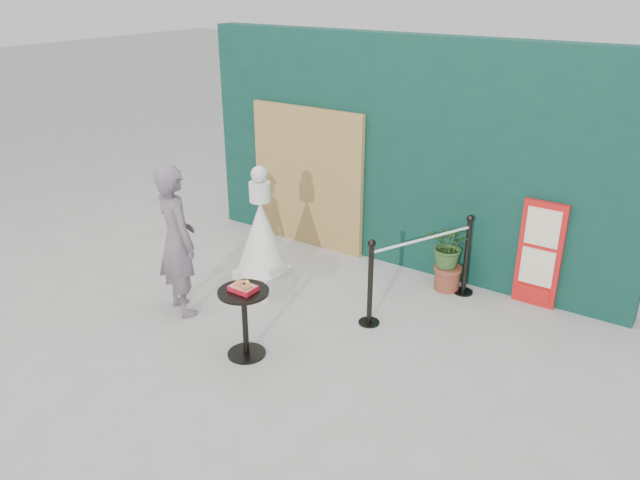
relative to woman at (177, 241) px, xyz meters
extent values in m
plane|color=#ADAAA5|center=(1.47, -0.49, -0.89)|extent=(60.00, 60.00, 0.00)
cube|color=#0B312C|center=(1.47, 2.66, 0.61)|extent=(6.00, 0.30, 3.00)
cube|color=tan|center=(0.07, 2.45, 0.11)|extent=(1.80, 0.08, 2.00)
imported|color=slate|center=(0.00, 0.00, 0.00)|extent=(0.76, 0.63, 1.77)
cube|color=red|center=(3.37, 2.47, -0.24)|extent=(0.50, 0.06, 1.30)
cube|color=beige|center=(3.37, 2.43, 0.11)|extent=(0.38, 0.02, 0.45)
cube|color=beige|center=(3.37, 2.43, -0.39)|extent=(0.38, 0.02, 0.45)
cube|color=red|center=(3.37, 2.43, -0.74)|extent=(0.38, 0.02, 0.18)
cube|color=silver|center=(0.46, 0.93, -0.74)|extent=(0.54, 0.54, 0.29)
cone|color=white|center=(0.46, 0.93, -0.15)|extent=(0.63, 0.63, 0.88)
cylinder|color=white|center=(0.46, 0.93, 0.41)|extent=(0.26, 0.26, 0.24)
sphere|color=silver|center=(0.46, 0.93, 0.63)|extent=(0.20, 0.20, 0.20)
cylinder|color=black|center=(1.23, -0.30, -0.88)|extent=(0.40, 0.40, 0.02)
cylinder|color=black|center=(1.23, -0.30, -0.53)|extent=(0.06, 0.06, 0.72)
cylinder|color=black|center=(1.23, -0.30, -0.15)|extent=(0.52, 0.52, 0.03)
cube|color=red|center=(1.23, -0.30, -0.11)|extent=(0.26, 0.19, 0.05)
cube|color=red|center=(1.23, -0.30, -0.08)|extent=(0.24, 0.17, 0.00)
cube|color=#CD884B|center=(1.19, -0.29, -0.07)|extent=(0.15, 0.14, 0.02)
cube|color=#C27F47|center=(1.28, -0.32, -0.07)|extent=(0.13, 0.13, 0.02)
cone|color=#FAFB42|center=(1.25, -0.25, -0.05)|extent=(0.06, 0.06, 0.06)
cylinder|color=brown|center=(2.36, 2.24, -0.76)|extent=(0.31, 0.31, 0.26)
cylinder|color=brown|center=(2.36, 2.24, -0.60)|extent=(0.35, 0.35, 0.04)
imported|color=#305424|center=(2.36, 2.24, -0.29)|extent=(0.52, 0.45, 0.57)
cylinder|color=black|center=(1.97, 0.96, -0.88)|extent=(0.24, 0.24, 0.02)
cylinder|color=black|center=(1.97, 0.96, -0.41)|extent=(0.06, 0.06, 0.96)
sphere|color=black|center=(1.97, 0.96, 0.10)|extent=(0.09, 0.09, 0.09)
cylinder|color=black|center=(2.57, 2.26, -0.88)|extent=(0.24, 0.24, 0.02)
cylinder|color=black|center=(2.57, 2.26, -0.41)|extent=(0.06, 0.06, 0.96)
sphere|color=black|center=(2.57, 2.26, 0.10)|extent=(0.09, 0.09, 0.09)
cylinder|color=white|center=(2.27, 1.61, -0.01)|extent=(0.63, 1.31, 0.03)
camera|label=1|loc=(4.97, -4.43, 2.79)|focal=35.00mm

